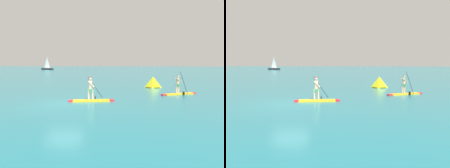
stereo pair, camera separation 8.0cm
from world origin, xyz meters
TOP-DOWN VIEW (x-y plane):
  - ground at (0.00, 0.00)m, footprint 440.00×440.00m
  - paddleboarder_mid_center at (1.59, 1.26)m, footprint 3.29×1.31m
  - paddleboarder_far_right at (8.35, 5.92)m, footprint 3.22×2.09m
  - race_marker_buoy at (6.32, 11.72)m, footprint 1.64×1.64m
  - sailboat_left_horizon at (-37.95, 83.05)m, footprint 6.47×4.62m

SIDE VIEW (x-z plane):
  - ground at x=0.00m, z-range 0.00..0.00m
  - paddleboarder_mid_center at x=1.59m, z-range -0.55..1.25m
  - paddleboarder_far_right at x=8.35m, z-range -0.65..1.38m
  - race_marker_buoy at x=6.32m, z-range -0.07..1.17m
  - sailboat_left_horizon at x=-37.95m, z-range -2.48..3.94m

